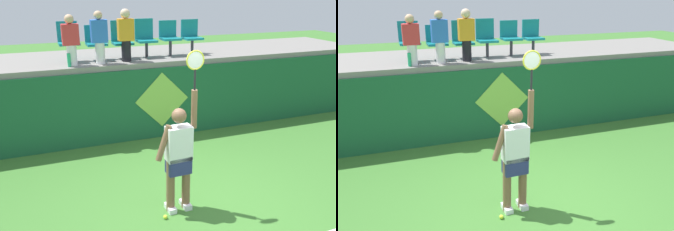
# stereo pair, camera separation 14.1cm
# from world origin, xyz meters

# --- Properties ---
(ground_plane) EXTENTS (40.00, 40.00, 0.00)m
(ground_plane) POSITION_xyz_m (0.00, 0.00, 0.00)
(ground_plane) COLOR #3D752D
(court_back_wall) EXTENTS (12.77, 0.20, 1.63)m
(court_back_wall) POSITION_xyz_m (0.00, 3.11, 0.82)
(court_back_wall) COLOR #195633
(court_back_wall) RESTS_ON ground_plane
(spectator_platform) EXTENTS (12.77, 2.41, 0.12)m
(spectator_platform) POSITION_xyz_m (0.00, 4.26, 1.69)
(spectator_platform) COLOR gray
(spectator_platform) RESTS_ON court_back_wall
(tennis_player) EXTENTS (0.75, 0.27, 2.49)m
(tennis_player) POSITION_xyz_m (-0.37, 0.14, 0.94)
(tennis_player) COLOR white
(tennis_player) RESTS_ON ground_plane
(tennis_ball) EXTENTS (0.07, 0.07, 0.07)m
(tennis_ball) POSITION_xyz_m (-0.66, -0.05, 0.03)
(tennis_ball) COLOR #D1E533
(tennis_ball) RESTS_ON ground_plane
(water_bottle) EXTENTS (0.07, 0.07, 0.28)m
(water_bottle) POSITION_xyz_m (-1.55, 3.26, 1.89)
(water_bottle) COLOR #26B272
(water_bottle) RESTS_ON spectator_platform
(stadium_chair_0) EXTENTS (0.44, 0.42, 0.86)m
(stadium_chair_0) POSITION_xyz_m (-1.47, 3.83, 2.24)
(stadium_chair_0) COLOR #38383D
(stadium_chair_0) RESTS_ON spectator_platform
(stadium_chair_1) EXTENTS (0.44, 0.42, 0.77)m
(stadium_chair_1) POSITION_xyz_m (-0.88, 3.83, 2.18)
(stadium_chair_1) COLOR #38383D
(stadium_chair_1) RESTS_ON spectator_platform
(stadium_chair_2) EXTENTS (0.44, 0.42, 0.85)m
(stadium_chair_2) POSITION_xyz_m (-0.28, 3.84, 2.20)
(stadium_chair_2) COLOR #38383D
(stadium_chair_2) RESTS_ON spectator_platform
(stadium_chair_3) EXTENTS (0.44, 0.42, 0.87)m
(stadium_chair_3) POSITION_xyz_m (0.28, 3.84, 2.22)
(stadium_chair_3) COLOR #38383D
(stadium_chair_3) RESTS_ON spectator_platform
(stadium_chair_4) EXTENTS (0.44, 0.42, 0.81)m
(stadium_chair_4) POSITION_xyz_m (0.88, 3.83, 2.21)
(stadium_chair_4) COLOR #38383D
(stadium_chair_4) RESTS_ON spectator_platform
(stadium_chair_5) EXTENTS (0.44, 0.42, 0.82)m
(stadium_chair_5) POSITION_xyz_m (1.45, 3.83, 2.21)
(stadium_chair_5) COLOR #38383D
(stadium_chair_5) RESTS_ON spectator_platform
(spectator_0) EXTENTS (0.34, 0.21, 1.13)m
(spectator_0) POSITION_xyz_m (-0.28, 3.43, 2.35)
(spectator_0) COLOR black
(spectator_0) RESTS_ON spectator_platform
(spectator_1) EXTENTS (0.34, 0.20, 1.10)m
(spectator_1) POSITION_xyz_m (-0.88, 3.37, 2.33)
(spectator_1) COLOR white
(spectator_1) RESTS_ON spectator_platform
(spectator_2) EXTENTS (0.34, 0.20, 1.05)m
(spectator_2) POSITION_xyz_m (-1.47, 3.36, 2.30)
(spectator_2) COLOR white
(spectator_2) RESTS_ON spectator_platform
(wall_signage_mount) EXTENTS (1.27, 0.01, 1.53)m
(wall_signage_mount) POSITION_xyz_m (0.39, 3.00, 0.00)
(wall_signage_mount) COLOR #195633
(wall_signage_mount) RESTS_ON ground_plane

